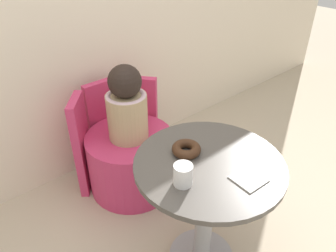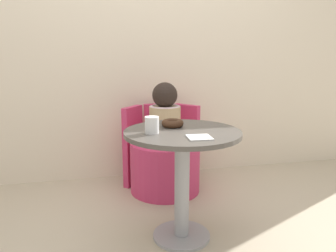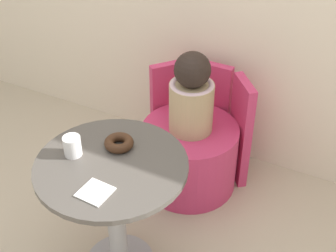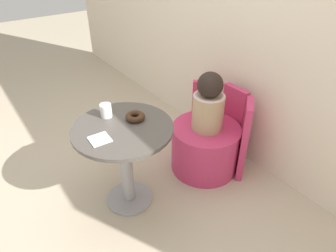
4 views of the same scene
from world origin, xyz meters
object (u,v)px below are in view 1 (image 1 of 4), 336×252
object	(u,v)px
round_table	(207,191)
cup	(183,175)
tub_chair	(131,161)
child_figure	(127,106)
donut	(186,149)

from	to	relation	value
round_table	cup	xyz separation A→B (m)	(-0.18, -0.02, 0.22)
tub_chair	child_figure	size ratio (longest dim) A/B	1.18
donut	cup	bearing A→B (deg)	-137.12
round_table	tub_chair	world-z (taller)	round_table
cup	child_figure	bearing A→B (deg)	72.68
round_table	tub_chair	distance (m)	0.76
round_table	cup	distance (m)	0.28
round_table	cup	bearing A→B (deg)	-172.52
tub_chair	donut	size ratio (longest dim) A/B	4.23
donut	cup	world-z (taller)	cup
child_figure	round_table	bearing A→B (deg)	-94.01
round_table	cup	world-z (taller)	cup
cup	donut	bearing A→B (deg)	42.88
round_table	child_figure	world-z (taller)	child_figure
tub_chair	child_figure	distance (m)	0.41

